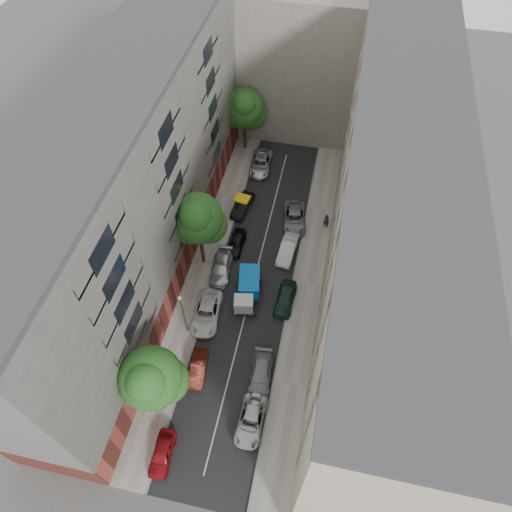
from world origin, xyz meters
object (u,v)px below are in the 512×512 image
(car_left_2, at_px, (207,313))
(lamp_post, at_px, (183,310))
(car_left_3, at_px, (221,267))
(tree_far, at_px, (245,110))
(car_left_4, at_px, (236,243))
(car_right_1, at_px, (261,374))
(car_right_3, at_px, (288,249))
(tree_mid, at_px, (198,221))
(tree_near, at_px, (152,380))
(pedestrian, at_px, (326,221))
(tarp_truck, at_px, (248,289))
(car_right_4, at_px, (294,218))
(car_left_6, at_px, (261,163))
(car_left_1, at_px, (198,368))
(car_left_0, at_px, (162,453))
(car_right_2, at_px, (285,298))
(car_left_5, at_px, (243,205))
(car_right_0, at_px, (251,421))

(car_left_2, distance_m, lamp_post, 3.91)
(car_left_3, relative_size, tree_far, 0.57)
(car_left_4, xyz_separation_m, car_right_1, (5.64, -14.20, -0.02))
(car_right_3, bearing_deg, lamp_post, -119.70)
(car_right_3, height_order, tree_mid, tree_mid)
(tree_near, relative_size, pedestrian, 4.73)
(lamp_post, bearing_deg, tarp_truck, 46.85)
(car_right_4, xyz_separation_m, pedestrian, (3.60, -0.05, 0.36))
(car_left_6, xyz_separation_m, tree_mid, (-2.89, -16.08, 5.99))
(tree_mid, bearing_deg, car_left_6, 79.80)
(car_left_1, bearing_deg, lamp_post, 114.37)
(car_left_4, distance_m, lamp_post, 11.77)
(tarp_truck, height_order, car_right_1, tarp_truck)
(car_left_0, distance_m, car_right_4, 28.04)
(lamp_post, bearing_deg, car_left_0, -82.84)
(car_left_2, xyz_separation_m, lamp_post, (-1.42, -1.93, 3.10))
(car_left_0, height_order, tree_near, tree_near)
(car_right_2, bearing_deg, car_left_4, 139.88)
(car_left_5, distance_m, car_right_2, 13.56)
(car_left_2, height_order, car_right_0, car_left_2)
(car_right_3, bearing_deg, car_right_2, -77.73)
(car_left_0, distance_m, tree_near, 6.75)
(car_left_0, distance_m, car_left_5, 28.00)
(car_right_4, distance_m, pedestrian, 3.62)
(car_left_5, distance_m, lamp_post, 17.09)
(car_right_4, xyz_separation_m, lamp_post, (-7.82, -16.02, 3.11))
(tarp_truck, relative_size, car_left_4, 1.32)
(car_right_0, height_order, car_right_2, car_right_2)
(car_left_0, distance_m, pedestrian, 29.03)
(car_left_1, relative_size, car_right_3, 0.86)
(car_left_6, bearing_deg, car_left_1, -92.98)
(car_left_1, height_order, car_right_0, car_right_0)
(car_left_3, relative_size, tree_mid, 0.51)
(car_right_4, bearing_deg, tree_far, 116.40)
(car_right_2, distance_m, tree_far, 24.82)
(car_right_0, bearing_deg, car_right_1, 90.67)
(car_left_4, xyz_separation_m, lamp_post, (-2.18, -11.13, 3.17))
(car_left_2, xyz_separation_m, car_right_2, (7.20, 3.20, -0.00))
(car_right_0, xyz_separation_m, tree_near, (-7.50, -0.33, 5.56))
(car_left_0, xyz_separation_m, lamp_post, (-1.42, 11.27, 3.19))
(car_right_0, xyz_separation_m, car_right_3, (0.00, 18.60, 0.09))
(car_left_2, bearing_deg, car_right_0, -59.69)
(car_left_5, height_order, tree_mid, tree_mid)
(tarp_truck, height_order, car_left_2, tarp_truck)
(car_right_3, relative_size, tree_near, 0.50)
(car_left_2, bearing_deg, car_left_4, 80.77)
(car_right_3, distance_m, pedestrian, 5.89)
(tarp_truck, height_order, car_left_5, tarp_truck)
(car_left_6, relative_size, car_right_1, 1.18)
(car_right_3, relative_size, tree_far, 0.52)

